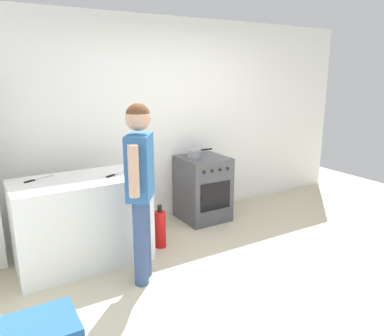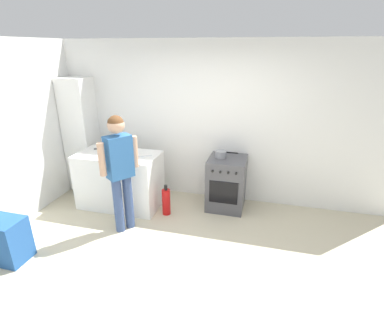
{
  "view_description": "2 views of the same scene",
  "coord_description": "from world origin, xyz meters",
  "px_view_note": "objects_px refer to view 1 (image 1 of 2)",
  "views": [
    {
      "loc": [
        -2.21,
        -2.44,
        1.92
      ],
      "look_at": [
        -0.25,
        0.85,
        0.94
      ],
      "focal_mm": 35.0,
      "sensor_mm": 36.0,
      "label": 1
    },
    {
      "loc": [
        0.94,
        -2.81,
        2.47
      ],
      "look_at": [
        0.01,
        0.68,
        1.01
      ],
      "focal_mm": 28.0,
      "sensor_mm": 36.0,
      "label": 2
    }
  ],
  "objects_px": {
    "person": "(140,178)",
    "fire_extinguisher": "(160,229)",
    "knife_bread": "(118,174)",
    "pot": "(195,154)",
    "oven_left": "(203,188)",
    "knife_carving": "(38,179)"
  },
  "relations": [
    {
      "from": "person",
      "to": "fire_extinguisher",
      "type": "xyz_separation_m",
      "value": [
        0.44,
        0.54,
        -0.79
      ]
    },
    {
      "from": "knife_carving",
      "to": "fire_extinguisher",
      "type": "xyz_separation_m",
      "value": [
        1.18,
        -0.28,
        -0.69
      ]
    },
    {
      "from": "oven_left",
      "to": "fire_extinguisher",
      "type": "relative_size",
      "value": 1.7
    },
    {
      "from": "person",
      "to": "fire_extinguisher",
      "type": "height_order",
      "value": "person"
    },
    {
      "from": "knife_carving",
      "to": "knife_bread",
      "type": "bearing_deg",
      "value": -15.49
    },
    {
      "from": "oven_left",
      "to": "knife_bread",
      "type": "xyz_separation_m",
      "value": [
        -1.31,
        -0.4,
        0.48
      ]
    },
    {
      "from": "knife_bread",
      "to": "person",
      "type": "bearing_deg",
      "value": -90.56
    },
    {
      "from": "oven_left",
      "to": "person",
      "type": "bearing_deg",
      "value": -142.22
    },
    {
      "from": "knife_bread",
      "to": "person",
      "type": "distance_m",
      "value": 0.62
    },
    {
      "from": "pot",
      "to": "knife_bread",
      "type": "bearing_deg",
      "value": -159.98
    },
    {
      "from": "knife_bread",
      "to": "pot",
      "type": "bearing_deg",
      "value": 20.02
    },
    {
      "from": "pot",
      "to": "knife_carving",
      "type": "distance_m",
      "value": 1.95
    },
    {
      "from": "oven_left",
      "to": "person",
      "type": "xyz_separation_m",
      "value": [
        -1.31,
        -1.02,
        0.58
      ]
    },
    {
      "from": "pot",
      "to": "knife_carving",
      "type": "xyz_separation_m",
      "value": [
        -1.94,
        -0.23,
        0.0
      ]
    },
    {
      "from": "oven_left",
      "to": "pot",
      "type": "xyz_separation_m",
      "value": [
        -0.11,
        0.03,
        0.48
      ]
    },
    {
      "from": "oven_left",
      "to": "pot",
      "type": "distance_m",
      "value": 0.49
    },
    {
      "from": "oven_left",
      "to": "fire_extinguisher",
      "type": "bearing_deg",
      "value": -151.22
    },
    {
      "from": "knife_carving",
      "to": "person",
      "type": "xyz_separation_m",
      "value": [
        0.74,
        -0.82,
        0.1
      ]
    },
    {
      "from": "knife_bread",
      "to": "fire_extinguisher",
      "type": "relative_size",
      "value": 0.65
    },
    {
      "from": "oven_left",
      "to": "knife_carving",
      "type": "distance_m",
      "value": 2.12
    },
    {
      "from": "pot",
      "to": "knife_bread",
      "type": "distance_m",
      "value": 1.28
    },
    {
      "from": "pot",
      "to": "fire_extinguisher",
      "type": "xyz_separation_m",
      "value": [
        -0.76,
        -0.51,
        -0.69
      ]
    }
  ]
}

